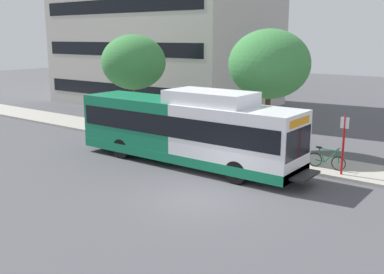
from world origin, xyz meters
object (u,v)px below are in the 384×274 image
street_tree_mid_block (134,62)px  transit_bus (186,130)px  street_tree_near_stop (269,64)px  bicycle_parked (327,160)px  bus_stop_sign_pole (344,141)px

street_tree_mid_block → transit_bus: bearing=-120.3°
transit_bus → street_tree_near_stop: street_tree_near_stop is taller
bicycle_parked → street_tree_mid_block: (1.73, 13.74, 3.86)m
bus_stop_sign_pole → bicycle_parked: size_ratio=1.48×
transit_bus → street_tree_near_stop: bearing=-22.9°
bicycle_parked → street_tree_mid_block: 14.38m
transit_bus → bicycle_parked: 6.64m
street_tree_mid_block → bicycle_parked: bearing=-97.2°
bus_stop_sign_pole → street_tree_near_stop: size_ratio=0.41×
bus_stop_sign_pole → street_tree_near_stop: street_tree_near_stop is taller
bus_stop_sign_pole → street_tree_mid_block: (2.19, 14.59, 2.77)m
bus_stop_sign_pole → street_tree_mid_block: size_ratio=0.43×
street_tree_near_stop → street_tree_mid_block: bearing=89.8°
bicycle_parked → street_tree_near_stop: (1.68, 3.97, 4.09)m
bus_stop_sign_pole → street_tree_mid_block: street_tree_mid_block is taller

